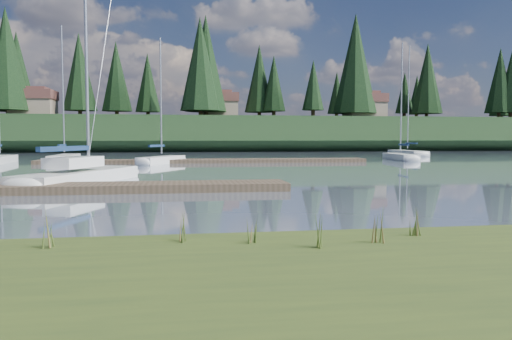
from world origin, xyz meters
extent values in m
plane|color=slate|center=(0.00, 30.00, 0.00)|extent=(200.00, 200.00, 0.00)
cube|color=black|center=(0.00, 73.00, 2.50)|extent=(200.00, 20.00, 5.00)
cube|color=white|center=(-4.38, 12.63, 0.22)|extent=(4.32, 8.01, 0.70)
ellipsoid|color=white|center=(-3.06, 16.33, 0.22)|extent=(2.34, 2.60, 0.70)
cylinder|color=silver|center=(-4.14, 13.30, 6.76)|extent=(0.14, 0.14, 11.92)
cube|color=#152B4E|center=(-4.77, 11.53, 1.55)|extent=(1.39, 3.44, 0.20)
cube|color=white|center=(-4.53, 12.21, 0.95)|extent=(2.14, 3.11, 0.45)
cube|color=#4C3D2C|center=(-4.00, 9.00, 0.15)|extent=(16.00, 2.00, 0.30)
cube|color=#4C3D2C|center=(2.00, 30.00, 0.15)|extent=(26.00, 2.20, 0.30)
cube|color=white|center=(-14.20, 32.07, 0.22)|extent=(1.83, 6.06, 0.70)
ellipsoid|color=white|center=(-14.44, 35.05, 0.22)|extent=(1.43, 1.73, 0.70)
cube|color=white|center=(-9.77, 34.14, 0.22)|extent=(1.72, 6.80, 0.70)
ellipsoid|color=white|center=(-9.86, 37.52, 0.22)|extent=(1.52, 1.88, 0.70)
cylinder|color=silver|center=(-9.77, 34.14, 6.08)|extent=(0.12, 0.12, 10.55)
cube|color=#152B4E|center=(-9.74, 33.22, 1.40)|extent=(0.28, 2.69, 0.20)
cube|color=white|center=(-1.49, 29.11, 0.22)|extent=(3.66, 5.57, 0.70)
ellipsoid|color=white|center=(-0.23, 31.61, 0.22)|extent=(1.78, 1.91, 0.70)
cylinder|color=silver|center=(-1.49, 29.11, 5.20)|extent=(0.12, 0.12, 8.81)
cube|color=#152B4E|center=(-1.83, 28.43, 1.40)|extent=(1.18, 2.08, 0.20)
cube|color=white|center=(19.60, 32.53, 0.22)|extent=(2.16, 6.41, 0.70)
ellipsoid|color=white|center=(19.97, 35.65, 0.22)|extent=(1.56, 1.86, 0.70)
cylinder|color=silver|center=(19.60, 32.53, 5.64)|extent=(0.12, 0.12, 9.69)
cube|color=#152B4E|center=(19.50, 31.68, 1.40)|extent=(0.49, 2.51, 0.20)
cube|color=white|center=(25.68, 43.85, 0.22)|extent=(2.17, 7.88, 0.70)
ellipsoid|color=white|center=(25.88, 47.74, 0.22)|extent=(1.81, 2.21, 0.70)
cylinder|color=silver|center=(25.68, 43.85, 6.62)|extent=(0.12, 0.12, 11.63)
cube|color=#152B4E|center=(25.62, 42.79, 1.40)|extent=(0.36, 3.11, 0.20)
cone|color=#475B23|center=(-0.05, -2.11, 0.58)|extent=(0.03, 0.03, 0.46)
cone|color=brown|center=(0.06, -2.18, 0.53)|extent=(0.03, 0.03, 0.37)
cone|color=#475B23|center=(0.01, -2.08, 0.60)|extent=(0.03, 0.03, 0.51)
cone|color=brown|center=(0.09, -2.14, 0.51)|extent=(0.03, 0.03, 0.32)
cone|color=#475B23|center=(-0.03, -2.19, 0.56)|extent=(0.03, 0.03, 0.41)
cone|color=#475B23|center=(0.98, -2.33, 0.55)|extent=(0.03, 0.03, 0.39)
cone|color=brown|center=(1.09, -2.40, 0.51)|extent=(0.03, 0.03, 0.32)
cone|color=#475B23|center=(1.04, -2.30, 0.57)|extent=(0.03, 0.03, 0.43)
cone|color=brown|center=(1.12, -2.36, 0.49)|extent=(0.03, 0.03, 0.28)
cone|color=#475B23|center=(1.00, -2.41, 0.53)|extent=(0.03, 0.03, 0.35)
cone|color=#475B23|center=(2.95, -2.67, 0.68)|extent=(0.03, 0.03, 0.66)
cone|color=brown|center=(3.06, -2.74, 0.61)|extent=(0.03, 0.03, 0.53)
cone|color=#475B23|center=(3.01, -2.64, 0.71)|extent=(0.03, 0.03, 0.73)
cone|color=brown|center=(3.09, -2.70, 0.58)|extent=(0.03, 0.03, 0.46)
cone|color=#475B23|center=(2.97, -2.75, 0.65)|extent=(0.03, 0.03, 0.59)
cone|color=#475B23|center=(-2.12, -2.23, 0.64)|extent=(0.03, 0.03, 0.58)
cone|color=brown|center=(-2.01, -2.30, 0.58)|extent=(0.03, 0.03, 0.46)
cone|color=#475B23|center=(-2.06, -2.20, 0.67)|extent=(0.03, 0.03, 0.64)
cone|color=brown|center=(-1.98, -2.26, 0.55)|extent=(0.03, 0.03, 0.41)
cone|color=#475B23|center=(-2.10, -2.31, 0.61)|extent=(0.03, 0.03, 0.52)
cone|color=#475B23|center=(1.96, -2.83, 0.58)|extent=(0.03, 0.03, 0.47)
cone|color=brown|center=(2.07, -2.90, 0.54)|extent=(0.03, 0.03, 0.37)
cone|color=#475B23|center=(2.02, -2.80, 0.61)|extent=(0.03, 0.03, 0.51)
cone|color=brown|center=(2.10, -2.86, 0.51)|extent=(0.03, 0.03, 0.33)
cone|color=#475B23|center=(1.98, -2.91, 0.56)|extent=(0.03, 0.03, 0.42)
cone|color=#475B23|center=(3.75, -2.24, 0.57)|extent=(0.03, 0.03, 0.44)
cone|color=brown|center=(3.86, -2.31, 0.53)|extent=(0.03, 0.03, 0.35)
cone|color=#475B23|center=(3.81, -2.21, 0.59)|extent=(0.03, 0.03, 0.49)
cone|color=brown|center=(3.89, -2.27, 0.50)|extent=(0.03, 0.03, 0.31)
cone|color=#475B23|center=(3.77, -2.32, 0.55)|extent=(0.03, 0.03, 0.40)
cube|color=#33281C|center=(0.00, -1.60, 0.07)|extent=(60.00, 0.50, 0.14)
cylinder|color=#382619|center=(-25.00, 68.00, 5.90)|extent=(0.60, 0.60, 1.80)
cone|color=black|center=(-25.00, 68.00, 13.55)|extent=(6.60, 6.60, 15.00)
cylinder|color=#382619|center=(-10.00, 72.00, 5.90)|extent=(0.60, 0.60, 1.80)
cone|color=black|center=(-10.00, 72.00, 11.75)|extent=(4.84, 4.84, 11.00)
cylinder|color=#382619|center=(3.00, 66.00, 5.90)|extent=(0.60, 0.60, 1.80)
cone|color=black|center=(3.00, 66.00, 13.10)|extent=(6.16, 6.16, 14.00)
cylinder|color=#382619|center=(15.00, 70.00, 5.90)|extent=(0.60, 0.60, 1.80)
cone|color=black|center=(15.00, 70.00, 10.85)|extent=(3.96, 3.96, 9.00)
cylinder|color=#382619|center=(28.00, 68.00, 5.90)|extent=(0.60, 0.60, 1.80)
cone|color=black|center=(28.00, 68.00, 14.00)|extent=(7.04, 7.04, 16.00)
cylinder|color=#382619|center=(42.00, 71.00, 5.90)|extent=(0.60, 0.60, 1.80)
cone|color=black|center=(42.00, 71.00, 12.20)|extent=(5.28, 5.28, 12.00)
cylinder|color=#382619|center=(55.00, 67.00, 5.90)|extent=(0.60, 0.60, 1.80)
cone|color=black|center=(55.00, 67.00, 11.52)|extent=(4.62, 4.62, 10.50)
cube|color=gray|center=(-22.00, 70.00, 6.40)|extent=(6.00, 5.00, 2.80)
cube|color=brown|center=(-22.00, 70.00, 8.50)|extent=(6.30, 5.30, 1.40)
cube|color=brown|center=(-22.00, 70.00, 9.30)|extent=(4.20, 3.60, 0.70)
cube|color=gray|center=(6.00, 71.00, 6.40)|extent=(6.00, 5.00, 2.80)
cube|color=brown|center=(6.00, 71.00, 8.50)|extent=(6.30, 5.30, 1.40)
cube|color=brown|center=(6.00, 71.00, 9.30)|extent=(4.20, 3.60, 0.70)
cube|color=gray|center=(30.00, 69.00, 6.40)|extent=(6.00, 5.00, 2.80)
cube|color=brown|center=(30.00, 69.00, 8.50)|extent=(6.30, 5.30, 1.40)
cube|color=brown|center=(30.00, 69.00, 9.30)|extent=(4.20, 3.60, 0.70)
camera|label=1|loc=(-0.03, -10.00, 1.99)|focal=35.00mm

